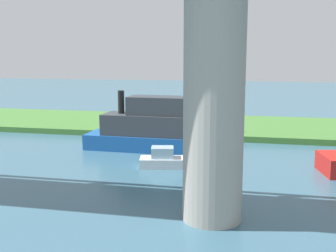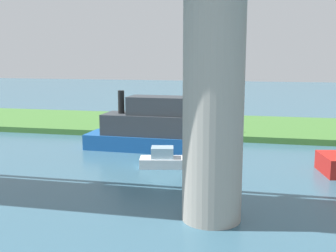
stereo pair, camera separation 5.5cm
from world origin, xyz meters
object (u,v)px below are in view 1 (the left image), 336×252
Objects in this scene: pontoon_yellow at (147,128)px; riverboat_paddlewheel at (169,160)px; person_on_bank at (198,121)px; mooring_post at (237,127)px; bridge_pylon at (214,93)px.

riverboat_paddlewheel is (-2.60, 4.51, -1.17)m from pontoon_yellow.
person_on_bank is 1.47× the size of mooring_post.
bridge_pylon is at bearing 116.55° from pontoon_yellow.
person_on_bank is 7.62m from pontoon_yellow.
riverboat_paddlewheel is at bearing 89.08° from person_on_bank.
mooring_post is at bearing -90.25° from bridge_pylon.
person_on_bank is 0.34× the size of riverboat_paddlewheel.
person_on_bank is (3.44, -19.54, -4.27)m from bridge_pylon.
mooring_post is 11.04m from riverboat_paddlewheel.
pontoon_yellow reaches higher than person_on_bank.
pontoon_yellow is (6.30, 5.88, 0.65)m from mooring_post.
bridge_pylon reaches higher than person_on_bank.
mooring_post is (-3.52, 1.21, -0.23)m from person_on_bank.
pontoon_yellow reaches higher than riverboat_paddlewheel.
bridge_pylon is 10.07m from riverboat_paddlewheel.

